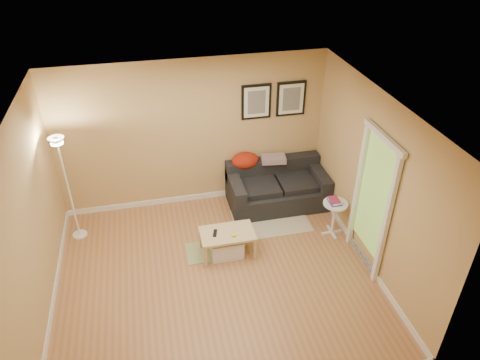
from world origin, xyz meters
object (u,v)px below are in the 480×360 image
at_px(coffee_table, 227,243).
at_px(floor_lamp, 69,192).
at_px(side_table, 333,218).
at_px(sofa, 278,186).
at_px(storage_bin, 226,247).
at_px(book_stack, 334,201).

xyz_separation_m(coffee_table, floor_lamp, (-2.26, 0.95, 0.64)).
bearing_deg(side_table, floor_lamp, 168.08).
relative_size(sofa, storage_bin, 3.37).
distance_m(coffee_table, book_stack, 1.80).
height_order(sofa, book_stack, sofa).
height_order(coffee_table, floor_lamp, floor_lamp).
height_order(coffee_table, book_stack, book_stack).
relative_size(book_stack, floor_lamp, 0.12).
xyz_separation_m(coffee_table, side_table, (1.76, 0.10, 0.10)).
bearing_deg(sofa, storage_bin, -135.86).
xyz_separation_m(coffee_table, storage_bin, (-0.02, -0.02, -0.05)).
distance_m(coffee_table, storage_bin, 0.06).
xyz_separation_m(side_table, book_stack, (-0.02, 0.02, 0.34)).
relative_size(side_table, book_stack, 2.70).
height_order(sofa, coffee_table, sofa).
distance_m(sofa, book_stack, 1.18).
relative_size(coffee_table, book_stack, 3.66).
xyz_separation_m(storage_bin, book_stack, (1.77, 0.14, 0.48)).
bearing_deg(book_stack, floor_lamp, 158.43).
xyz_separation_m(sofa, coffee_table, (-1.12, -1.09, -0.17)).
bearing_deg(side_table, coffee_table, -176.70).
xyz_separation_m(storage_bin, floor_lamp, (-2.24, 0.97, 0.69)).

